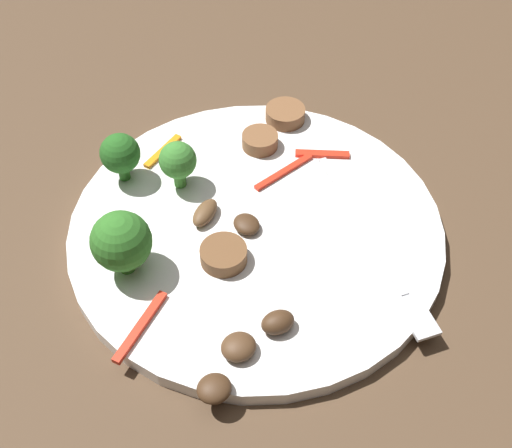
% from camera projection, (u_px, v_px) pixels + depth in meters
% --- Properties ---
extents(ground_plane, '(1.40, 1.40, 0.00)m').
position_uv_depth(ground_plane, '(256.00, 235.00, 0.51)').
color(ground_plane, '#4C3826').
extents(plate, '(0.28, 0.28, 0.01)m').
position_uv_depth(plate, '(256.00, 229.00, 0.51)').
color(plate, white).
rests_on(plate, ground_plane).
extents(fork, '(0.18, 0.05, 0.00)m').
position_uv_depth(fork, '(379.00, 253.00, 0.48)').
color(fork, silver).
rests_on(fork, plate).
extents(broccoli_floret_0, '(0.04, 0.04, 0.05)m').
position_uv_depth(broccoli_floret_0, '(121.00, 242.00, 0.45)').
color(broccoli_floret_0, '#347525').
rests_on(broccoli_floret_0, plate).
extents(broccoli_floret_1, '(0.03, 0.03, 0.04)m').
position_uv_depth(broccoli_floret_1, '(178.00, 161.00, 0.51)').
color(broccoli_floret_1, '#408630').
rests_on(broccoli_floret_1, plate).
extents(broccoli_floret_2, '(0.03, 0.03, 0.04)m').
position_uv_depth(broccoli_floret_2, '(120.00, 154.00, 0.52)').
color(broccoli_floret_2, '#296420').
rests_on(broccoli_floret_2, plate).
extents(sausage_slice_0, '(0.04, 0.04, 0.01)m').
position_uv_depth(sausage_slice_0, '(260.00, 141.00, 0.56)').
color(sausage_slice_0, brown).
rests_on(sausage_slice_0, plate).
extents(sausage_slice_1, '(0.04, 0.04, 0.01)m').
position_uv_depth(sausage_slice_1, '(285.00, 114.00, 0.58)').
color(sausage_slice_1, brown).
rests_on(sausage_slice_1, plate).
extents(sausage_slice_2, '(0.04, 0.04, 0.01)m').
position_uv_depth(sausage_slice_2, '(224.00, 255.00, 0.48)').
color(sausage_slice_2, brown).
rests_on(sausage_slice_2, plate).
extents(mushroom_0, '(0.02, 0.02, 0.01)m').
position_uv_depth(mushroom_0, '(245.00, 223.00, 0.50)').
color(mushroom_0, '#422B19').
rests_on(mushroom_0, plate).
extents(mushroom_1, '(0.02, 0.02, 0.01)m').
position_uv_depth(mushroom_1, '(278.00, 322.00, 0.44)').
color(mushroom_1, '#422B19').
rests_on(mushroom_1, plate).
extents(mushroom_2, '(0.02, 0.02, 0.01)m').
position_uv_depth(mushroom_2, '(214.00, 389.00, 0.41)').
color(mushroom_2, '#422B19').
rests_on(mushroom_2, plate).
extents(mushroom_3, '(0.03, 0.03, 0.01)m').
position_uv_depth(mushroom_3, '(205.00, 213.00, 0.50)').
color(mushroom_3, brown).
rests_on(mushroom_3, plate).
extents(mushroom_4, '(0.02, 0.02, 0.01)m').
position_uv_depth(mushroom_4, '(239.00, 347.00, 0.43)').
color(mushroom_4, '#4C331E').
rests_on(mushroom_4, plate).
extents(pepper_strip_0, '(0.04, 0.05, 0.00)m').
position_uv_depth(pepper_strip_0, '(140.00, 326.00, 0.44)').
color(pepper_strip_0, red).
rests_on(pepper_strip_0, plate).
extents(pepper_strip_1, '(0.02, 0.06, 0.00)m').
position_uv_depth(pepper_strip_1, '(284.00, 172.00, 0.54)').
color(pepper_strip_1, red).
rests_on(pepper_strip_1, plate).
extents(pepper_strip_2, '(0.03, 0.04, 0.00)m').
position_uv_depth(pepper_strip_2, '(163.00, 151.00, 0.55)').
color(pepper_strip_2, orange).
rests_on(pepper_strip_2, plate).
extents(pepper_strip_3, '(0.03, 0.04, 0.00)m').
position_uv_depth(pepper_strip_3, '(322.00, 154.00, 0.55)').
color(pepper_strip_3, red).
rests_on(pepper_strip_3, plate).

